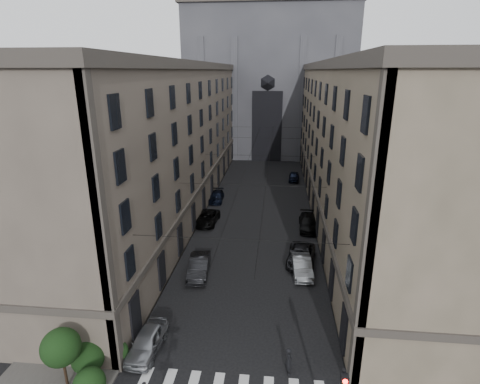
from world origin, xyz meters
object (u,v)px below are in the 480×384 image
(car_left_near, at_px, (147,341))
(car_left_far, at_px, (217,197))
(car_right_midfar, at_px, (308,223))
(car_left_midnear, at_px, (199,266))
(pedestrian, at_px, (289,361))
(car_right_near, at_px, (301,266))
(car_left_midfar, at_px, (207,218))
(car_right_midnear, at_px, (301,256))
(car_right_far, at_px, (294,177))
(gothic_tower, at_px, (270,70))

(car_left_near, height_order, car_left_far, car_left_near)
(car_left_far, xyz_separation_m, car_right_midfar, (12.35, -8.59, 0.09))
(car_left_midnear, bearing_deg, pedestrian, -59.49)
(car_right_near, relative_size, pedestrian, 2.64)
(car_left_midfar, distance_m, car_right_midfar, 12.14)
(car_left_near, distance_m, car_right_midnear, 17.01)
(car_right_far, bearing_deg, car_right_midnear, -86.87)
(gothic_tower, xyz_separation_m, car_left_midnear, (-4.48, -56.95, -16.98))
(car_right_far, distance_m, pedestrian, 42.76)
(car_left_far, bearing_deg, car_right_midnear, -59.10)
(car_left_midnear, relative_size, pedestrian, 2.74)
(car_left_far, bearing_deg, gothic_tower, 78.38)
(car_left_midfar, distance_m, car_right_near, 15.17)
(car_right_midfar, bearing_deg, pedestrian, -95.85)
(car_right_far, bearing_deg, car_right_midfar, -83.47)
(car_right_far, xyz_separation_m, pedestrian, (-1.78, -42.72, 0.19))
(gothic_tower, xyz_separation_m, car_right_near, (4.85, -55.76, -17.01))
(car_right_midnear, height_order, pedestrian, pedestrian)
(car_left_far, distance_m, car_right_far, 16.22)
(gothic_tower, height_order, car_right_far, gothic_tower)
(gothic_tower, relative_size, car_right_far, 13.71)
(car_left_midfar, xyz_separation_m, pedestrian, (9.36, -22.82, 0.19))
(gothic_tower, relative_size, car_right_midfar, 11.01)
(car_left_near, distance_m, car_left_midfar, 21.87)
(car_left_midnear, xyz_separation_m, pedestrian, (7.90, -10.97, 0.09))
(car_left_far, height_order, car_right_midnear, car_right_midnear)
(pedestrian, bearing_deg, car_left_midfar, 7.72)
(car_right_midfar, bearing_deg, car_left_far, 146.34)
(car_left_near, height_order, car_left_midnear, car_left_midnear)
(car_left_midfar, distance_m, car_left_far, 8.31)
(car_left_far, bearing_deg, pedestrian, -75.05)
(gothic_tower, relative_size, car_left_midnear, 11.65)
(car_right_midnear, relative_size, car_right_far, 1.30)
(gothic_tower, xyz_separation_m, car_right_midfar, (6.20, -45.37, -17.03))
(car_left_midnear, height_order, car_right_far, car_left_midnear)
(car_right_midfar, relative_size, car_right_far, 1.25)
(car_left_midnear, bearing_deg, car_left_far, 89.49)
(gothic_tower, xyz_separation_m, pedestrian, (3.42, -67.91, -16.89))
(car_left_midnear, height_order, pedestrian, pedestrian)
(car_left_midnear, height_order, car_left_midfar, car_left_midnear)
(car_left_midfar, bearing_deg, car_left_near, -86.63)
(car_right_midnear, bearing_deg, car_left_near, -121.75)
(pedestrian, bearing_deg, car_left_midnear, 21.19)
(car_left_midfar, relative_size, car_right_midnear, 0.94)
(gothic_tower, height_order, car_right_midnear, gothic_tower)
(car_right_midnear, distance_m, car_right_far, 28.61)
(car_left_midfar, height_order, car_right_near, car_right_near)
(car_right_near, relative_size, car_right_far, 1.13)
(car_left_far, xyz_separation_m, pedestrian, (9.57, -31.14, 0.24))
(gothic_tower, distance_m, car_right_midfar, 48.86)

